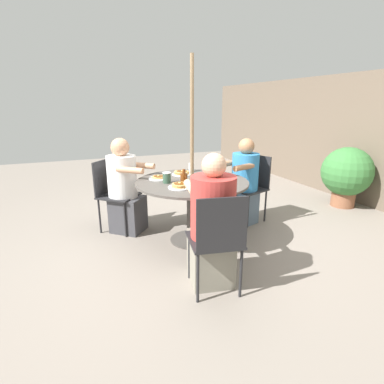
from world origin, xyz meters
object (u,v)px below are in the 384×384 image
Objects in this scene: pancake_plate_b at (209,176)px; coffee_cup at (167,178)px; patio_chair_north at (113,190)px; patio_chair_south at (252,184)px; drinking_glass_a at (191,167)px; diner_south at (243,186)px; patio_table at (192,192)px; pancake_plate_a at (181,173)px; potted_shrub at (347,173)px; pancake_plate_e at (214,184)px; patio_chair_east at (217,238)px; pancake_plate_d at (159,178)px; diner_north at (125,190)px; pancake_plate_c at (180,186)px; syrup_bottle at (184,178)px; diner_east at (212,227)px.

coffee_cup is (0.05, -0.53, 0.04)m from pancake_plate_b.
patio_chair_north is 1.00× the size of patio_chair_south.
drinking_glass_a is (-0.14, -0.81, 0.26)m from patio_chair_south.
diner_south is at bearing 90.00° from patio_chair_south.
patio_chair_north is (-0.68, -0.78, -0.08)m from patio_table.
pancake_plate_a is (0.36, 0.77, 0.23)m from patio_chair_north.
potted_shrub is at bearing 95.41° from patio_table.
patio_chair_south reaches higher than pancake_plate_b.
patio_chair_east is at bearing -23.64° from pancake_plate_e.
patio_chair_east is at bearing 123.88° from diner_south.
pancake_plate_b is at bearing 45.30° from pancake_plate_a.
patio_chair_east is 0.96× the size of potted_shrub.
pancake_plate_d is (0.10, -0.30, -0.01)m from pancake_plate_a.
pancake_plate_a is 0.63m from pancake_plate_e.
coffee_cup is (0.30, -0.28, 0.04)m from pancake_plate_a.
diner_south is at bearing 119.44° from diner_north.
patio_chair_north is 0.17m from diner_north.
drinking_glass_a is (0.12, 0.82, 0.24)m from diner_north.
diner_south is 0.72m from drinking_glass_a.
diner_south is 4.73× the size of pancake_plate_b.
pancake_plate_b reaches higher than pancake_plate_a.
patio_chair_east is 1.63m from diner_south.
diner_north is at bearing -110.83° from pancake_plate_a.
pancake_plate_a is at bearing -179.17° from patio_table.
pancake_plate_c is 2.90m from potted_shrub.
patio_chair_east is at bearing -4.44° from syrup_bottle.
pancake_plate_a is at bearing 107.57° from pancake_plate_d.
patio_chair_south is at bearing -90.00° from diner_south.
diner_east is (1.53, 0.61, 0.02)m from patio_chair_north.
pancake_plate_e is (0.60, -0.86, 0.23)m from patio_chair_south.
diner_south is at bearing 73.70° from drinking_glass_a.
drinking_glass_a reaches higher than patio_table.
pancake_plate_c reaches higher than pancake_plate_a.
diner_south is at bearing 116.53° from patio_chair_north.
diner_east is at bearing 60.26° from diner_north.
patio_table is at bearing -21.07° from drinking_glass_a.
potted_shrub reaches higher than patio_chair_south.
pancake_plate_c is (0.90, 0.55, 0.23)m from patio_chair_north.
pancake_plate_c is at bearing 96.12° from patio_chair_south.
patio_chair_south reaches higher than pancake_plate_c.
patio_chair_north is at bearing 60.55° from patio_chair_south.
patio_chair_east is at bearing 120.80° from patio_chair_south.
patio_chair_north reaches higher than drinking_glass_a.
diner_south is (0.05, -0.16, 0.00)m from patio_chair_south.
pancake_plate_d is at bearing 86.14° from diner_north.
diner_south is at bearing 85.53° from pancake_plate_a.
diner_east reaches higher than potted_shrub.
patio_chair_south reaches higher than coffee_cup.
diner_north is 0.70m from coffee_cup.
diner_north is 0.86m from drinking_glass_a.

